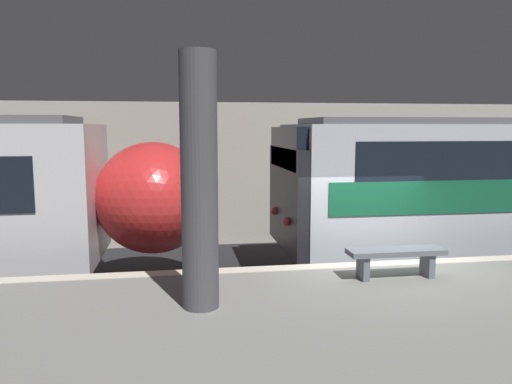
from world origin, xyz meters
The scene contains 5 objects.
ground_plane centered at (0.00, 0.00, 0.00)m, with size 120.00×120.00×0.00m, color black.
platform centered at (0.00, -2.47, 0.57)m, with size 40.00×4.94×1.15m.
station_rear_barrier centered at (0.00, 6.54, 2.08)m, with size 50.00×0.15×4.15m.
support_pillar_near centered at (-3.22, -1.71, 2.76)m, with size 0.47×0.47×3.23m.
platform_bench centered at (-0.21, -0.92, 1.48)m, with size 1.50×0.40×0.45m.
Camera 1 is at (-3.49, -7.94, 3.45)m, focal length 35.00 mm.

